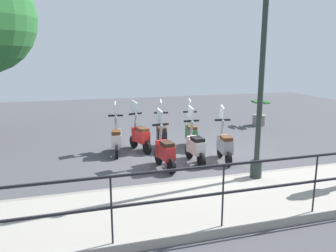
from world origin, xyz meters
TOP-DOWN VIEW (x-y plane):
  - ground_plane at (0.00, 0.00)m, footprint 28.00×28.00m
  - promenade_walkway at (-3.15, 0.00)m, footprint 2.20×20.00m
  - fence_railing at (-4.20, -0.00)m, footprint 0.04×16.03m
  - lamp_post_near at (-2.40, -0.83)m, footprint 0.26×0.90m
  - potted_palm at (3.27, -4.45)m, footprint 1.06×0.66m
  - scooter_near_0 at (-0.76, -0.84)m, footprint 1.23×0.47m
  - scooter_near_1 at (-0.64, -0.02)m, footprint 1.23×0.44m
  - scooter_near_2 at (-0.87, 0.90)m, footprint 1.23×0.45m
  - scooter_far_0 at (0.78, -0.44)m, footprint 1.22×0.48m
  - scooter_far_1 at (0.88, 0.50)m, footprint 1.22×0.49m
  - scooter_far_2 at (0.94, 1.17)m, footprint 1.20×0.55m
  - scooter_far_3 at (0.79, 1.92)m, footprint 1.23×0.45m

SIDE VIEW (x-z plane):
  - ground_plane at x=0.00m, z-range 0.00..0.00m
  - promenade_walkway at x=-3.15m, z-range 0.00..0.15m
  - potted_palm at x=3.27m, z-range -0.08..0.97m
  - scooter_near_0 at x=-0.76m, z-range -0.29..1.25m
  - scooter_near_1 at x=-0.64m, z-range -0.29..1.25m
  - scooter_near_2 at x=-0.87m, z-range -0.29..1.25m
  - scooter_far_0 at x=0.78m, z-range -0.29..1.25m
  - scooter_far_1 at x=0.88m, z-range -0.29..1.25m
  - scooter_far_2 at x=0.94m, z-range -0.29..1.25m
  - scooter_far_3 at x=0.79m, z-range -0.29..1.25m
  - fence_railing at x=-4.20m, z-range 0.38..1.44m
  - lamp_post_near at x=-2.40m, z-range -0.10..4.57m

